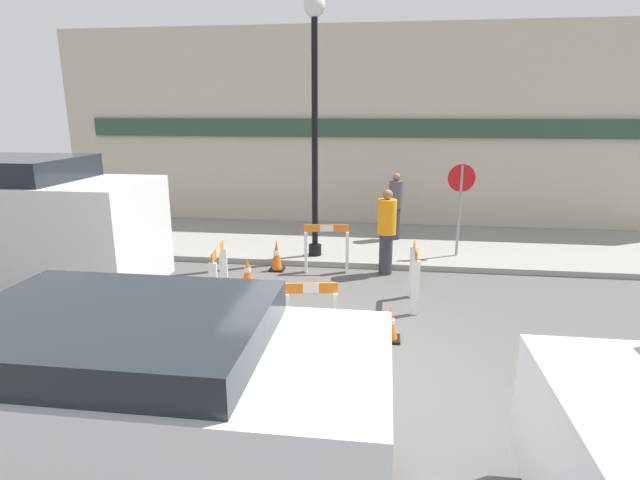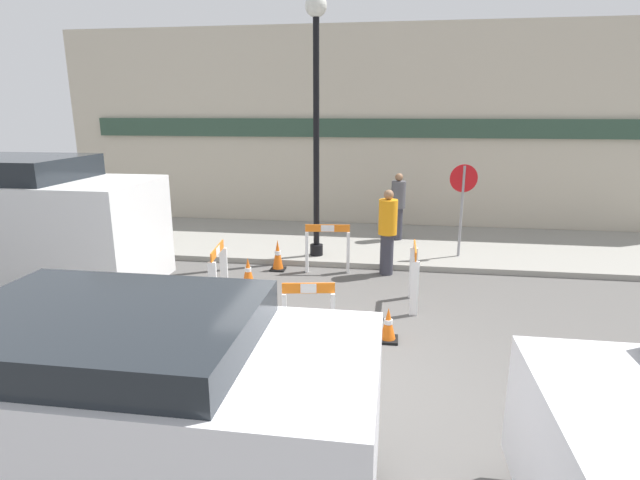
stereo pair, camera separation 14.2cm
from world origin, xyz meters
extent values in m
plane|color=#565451|center=(0.00, 0.00, 0.00)|extent=(60.00, 60.00, 0.00)
cube|color=gray|center=(0.00, 6.44, 0.06)|extent=(18.00, 3.88, 0.12)
cube|color=#BCB29E|center=(0.00, 8.46, 2.75)|extent=(18.00, 0.12, 5.50)
cube|color=#2D4738|center=(0.00, 8.35, 2.80)|extent=(16.20, 0.10, 0.50)
cylinder|color=black|center=(-1.13, 5.00, 0.24)|extent=(0.29, 0.29, 0.24)
cylinder|color=black|center=(-1.13, 5.00, 2.62)|extent=(0.13, 0.13, 4.99)
sphere|color=silver|center=(-1.13, 5.00, 5.29)|extent=(0.44, 0.44, 0.44)
cylinder|color=gray|center=(2.01, 5.39, 1.13)|extent=(0.06, 0.06, 2.00)
cylinder|color=red|center=(2.01, 5.39, 1.86)|extent=(0.60, 0.11, 0.60)
cube|color=white|center=(-2.46, 2.63, 0.44)|extent=(0.14, 0.08, 0.88)
cube|color=white|center=(-2.35, 1.77, 0.44)|extent=(0.14, 0.08, 0.88)
cube|color=orange|center=(-2.41, 2.20, 0.96)|extent=(0.14, 0.92, 0.15)
cube|color=white|center=(-2.41, 2.20, 0.96)|extent=(0.07, 0.28, 0.14)
cube|color=white|center=(-0.93, 0.77, 0.40)|extent=(0.08, 0.14, 0.80)
cube|color=white|center=(-0.26, 0.88, 0.40)|extent=(0.08, 0.14, 0.80)
cube|color=orange|center=(-0.59, 0.82, 0.88)|extent=(0.73, 0.15, 0.15)
cube|color=white|center=(-0.59, 0.82, 0.88)|extent=(0.22, 0.07, 0.14)
cube|color=white|center=(0.92, 2.16, 0.46)|extent=(0.13, 0.06, 0.93)
cube|color=white|center=(0.93, 2.98, 0.46)|extent=(0.13, 0.06, 0.93)
cube|color=orange|center=(0.93, 2.57, 1.00)|extent=(0.03, 0.87, 0.15)
cube|color=white|center=(0.93, 2.57, 1.00)|extent=(0.03, 0.26, 0.14)
cube|color=white|center=(-0.35, 4.23, 0.43)|extent=(0.07, 0.14, 0.87)
cube|color=white|center=(-1.20, 4.13, 0.43)|extent=(0.07, 0.14, 0.87)
cube|color=orange|center=(-0.77, 4.18, 0.94)|extent=(0.91, 0.13, 0.15)
cube|color=white|center=(-0.77, 4.18, 0.94)|extent=(0.27, 0.06, 0.14)
cube|color=black|center=(0.53, 1.15, 0.02)|extent=(0.30, 0.30, 0.04)
cone|color=orange|center=(0.53, 1.15, 0.28)|extent=(0.23, 0.23, 0.48)
cylinder|color=white|center=(0.53, 1.15, 0.30)|extent=(0.13, 0.13, 0.07)
cube|color=black|center=(-1.83, 4.17, 0.02)|extent=(0.30, 0.30, 0.04)
cone|color=orange|center=(-1.83, 4.17, 0.35)|extent=(0.23, 0.22, 0.62)
cylinder|color=white|center=(-1.83, 4.17, 0.38)|extent=(0.13, 0.13, 0.09)
cube|color=black|center=(-2.17, 3.15, 0.02)|extent=(0.30, 0.30, 0.04)
cone|color=orange|center=(-2.17, 3.15, 0.30)|extent=(0.22, 0.22, 0.52)
cylinder|color=white|center=(-2.17, 3.15, 0.32)|extent=(0.13, 0.13, 0.07)
cylinder|color=#33333D|center=(0.44, 4.25, 0.42)|extent=(0.38, 0.38, 0.85)
cylinder|color=orange|center=(0.44, 4.25, 1.20)|extent=(0.52, 0.52, 0.70)
sphere|color=#8E6647|center=(0.44, 4.25, 1.65)|extent=(0.28, 0.28, 0.20)
cylinder|color=#33333D|center=(0.65, 6.68, 0.52)|extent=(0.32, 0.32, 0.80)
cylinder|color=#4C4C51|center=(0.65, 6.68, 1.26)|extent=(0.44, 0.44, 0.67)
sphere|color=#8E6647|center=(0.65, 6.68, 1.69)|extent=(0.24, 0.24, 0.19)
cube|color=silver|center=(-1.61, -2.39, 0.92)|extent=(4.17, 1.83, 1.24)
cube|color=#1E2328|center=(-1.61, -2.39, 1.54)|extent=(2.30, 1.68, 0.55)
cylinder|color=black|center=(-0.32, -1.48, 0.30)|extent=(0.60, 0.18, 0.60)
cylinder|color=black|center=(-2.90, -1.48, 0.30)|extent=(0.60, 0.18, 0.60)
cylinder|color=black|center=(2.43, -1.47, 0.30)|extent=(0.60, 0.18, 0.60)
cube|color=white|center=(-6.20, 1.98, 1.22)|extent=(5.30, 1.99, 1.83)
cylinder|color=black|center=(-4.56, 2.98, 0.30)|extent=(0.60, 0.18, 0.60)
cylinder|color=black|center=(-4.56, 0.99, 0.30)|extent=(0.60, 0.18, 0.60)
camera|label=1|loc=(0.39, -5.65, 3.28)|focal=28.00mm
camera|label=2|loc=(0.53, -5.63, 3.28)|focal=28.00mm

